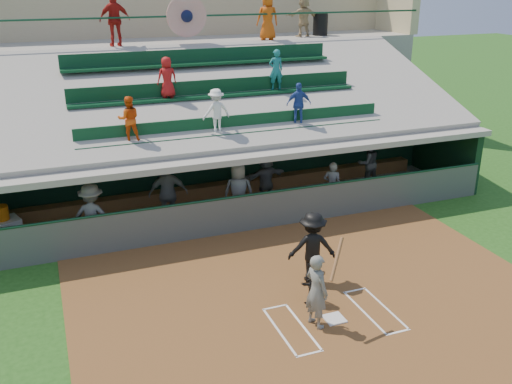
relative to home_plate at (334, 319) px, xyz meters
name	(u,v)px	position (x,y,z in m)	size (l,w,h in m)	color
ground	(334,320)	(0.00, 0.00, -0.04)	(100.00, 100.00, 0.00)	#1E4C15
dirt_slab	(324,308)	(0.00, 0.50, -0.03)	(11.00, 9.00, 0.02)	brown
home_plate	(334,319)	(0.00, 0.00, 0.00)	(0.43, 0.43, 0.03)	silver
batters_box_chalk	(334,319)	(0.00, 0.00, -0.01)	(2.65, 1.85, 0.01)	white
dugout_floor	(235,208)	(0.00, 6.75, -0.02)	(16.00, 3.50, 0.04)	gray
concourse_slab	(181,98)	(0.00, 13.50, 2.26)	(20.00, 3.00, 4.60)	gray
grandstand	(200,114)	(0.00, 10.51, 2.23)	(20.40, 10.40, 7.80)	#515751
batter_at_plate	(317,290)	(-0.47, -0.03, 0.83)	(0.90, 0.77, 1.95)	#5D605B
catcher	(310,283)	(-0.20, 0.82, 0.49)	(0.49, 0.38, 1.00)	black
home_umpire	(312,247)	(0.28, 1.73, 0.87)	(1.15, 0.66, 1.78)	black
dugout_bench	(226,188)	(0.10, 7.94, 0.22)	(14.45, 0.43, 0.43)	#986737
white_table	(5,232)	(-6.77, 6.47, 0.37)	(0.84, 0.63, 0.73)	silver
water_cooler	(1,213)	(-6.77, 6.49, 0.94)	(0.40, 0.40, 0.40)	orange
dugout_player_a	(92,216)	(-4.46, 5.49, 0.91)	(1.17, 0.67, 1.81)	#52544F
dugout_player_b	(168,194)	(-2.23, 6.19, 0.98)	(1.15, 0.48, 1.96)	#5B5E59
dugout_player_c	(239,192)	(-0.19, 5.76, 0.92)	(0.89, 0.58, 1.82)	#5E615B
dugout_player_d	(266,178)	(1.11, 6.84, 0.84)	(1.56, 0.50, 1.68)	#5F615C
dugout_player_e	(332,185)	(2.86, 5.60, 0.78)	(0.56, 0.37, 1.55)	#5F625C
dugout_player_f	(368,163)	(5.00, 7.00, 0.86)	(0.83, 0.65, 1.71)	#525450
trash_bin	(320,24)	(6.08, 13.14, 5.03)	(0.62, 0.62, 0.93)	black
concourse_staff_a	(115,19)	(-2.56, 12.18, 5.50)	(1.09, 0.45, 1.86)	#A91813
concourse_staff_b	(268,17)	(3.26, 12.14, 5.43)	(0.85, 0.55, 1.73)	#C84C0B
concourse_staff_c	(304,16)	(5.19, 12.96, 5.37)	(1.49, 0.47, 1.61)	tan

